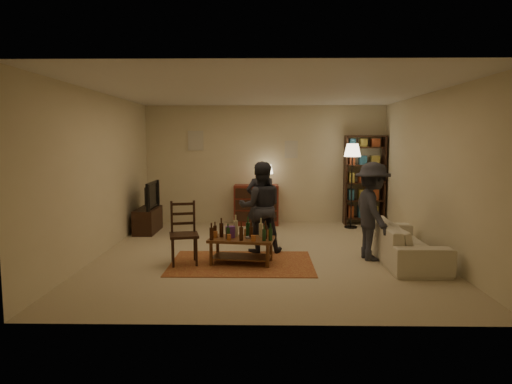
{
  "coord_description": "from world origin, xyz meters",
  "views": [
    {
      "loc": [
        -0.03,
        -7.54,
        1.91
      ],
      "look_at": [
        -0.16,
        0.1,
        1.04
      ],
      "focal_mm": 32.0,
      "sensor_mm": 36.0,
      "label": 1
    }
  ],
  "objects_px": {
    "dresser": "(257,204)",
    "person_right": "(261,207)",
    "sofa": "(404,242)",
    "floor_lamp": "(352,156)",
    "bookshelf": "(364,179)",
    "tv_stand": "(148,214)",
    "person_by_sofa": "(372,211)",
    "coffee_table": "(241,240)",
    "dining_chair": "(184,231)",
    "person_left": "(261,203)"
  },
  "relations": [
    {
      "from": "person_right",
      "to": "person_left",
      "type": "bearing_deg",
      "value": -95.34
    },
    {
      "from": "floor_lamp",
      "to": "person_left",
      "type": "relative_size",
      "value": 1.2
    },
    {
      "from": "dining_chair",
      "to": "coffee_table",
      "type": "bearing_deg",
      "value": -12.56
    },
    {
      "from": "person_left",
      "to": "person_by_sofa",
      "type": "xyz_separation_m",
      "value": [
        1.77,
        -1.11,
        0.02
      ]
    },
    {
      "from": "bookshelf",
      "to": "floor_lamp",
      "type": "distance_m",
      "value": 0.78
    },
    {
      "from": "sofa",
      "to": "person_right",
      "type": "height_order",
      "value": "person_right"
    },
    {
      "from": "coffee_table",
      "to": "person_by_sofa",
      "type": "height_order",
      "value": "person_by_sofa"
    },
    {
      "from": "person_right",
      "to": "bookshelf",
      "type": "bearing_deg",
      "value": -135.8
    },
    {
      "from": "person_left",
      "to": "person_by_sofa",
      "type": "bearing_deg",
      "value": 140.16
    },
    {
      "from": "person_left",
      "to": "person_by_sofa",
      "type": "distance_m",
      "value": 2.09
    },
    {
      "from": "dining_chair",
      "to": "dresser",
      "type": "relative_size",
      "value": 0.73
    },
    {
      "from": "coffee_table",
      "to": "person_left",
      "type": "xyz_separation_m",
      "value": [
        0.3,
        1.4,
        0.39
      ]
    },
    {
      "from": "dresser",
      "to": "bookshelf",
      "type": "xyz_separation_m",
      "value": [
        2.44,
        0.07,
        0.56
      ]
    },
    {
      "from": "floor_lamp",
      "to": "person_right",
      "type": "xyz_separation_m",
      "value": [
        -1.96,
        -2.2,
        -0.79
      ]
    },
    {
      "from": "tv_stand",
      "to": "person_left",
      "type": "bearing_deg",
      "value": -23.31
    },
    {
      "from": "person_right",
      "to": "person_by_sofa",
      "type": "distance_m",
      "value": 1.84
    },
    {
      "from": "coffee_table",
      "to": "tv_stand",
      "type": "distance_m",
      "value": 3.19
    },
    {
      "from": "dining_chair",
      "to": "person_left",
      "type": "bearing_deg",
      "value": 36.54
    },
    {
      "from": "dresser",
      "to": "person_right",
      "type": "height_order",
      "value": "person_right"
    },
    {
      "from": "dresser",
      "to": "floor_lamp",
      "type": "distance_m",
      "value": 2.37
    },
    {
      "from": "bookshelf",
      "to": "coffee_table",
      "type": "bearing_deg",
      "value": -127.59
    },
    {
      "from": "tv_stand",
      "to": "floor_lamp",
      "type": "distance_m",
      "value": 4.52
    },
    {
      "from": "dining_chair",
      "to": "person_left",
      "type": "relative_size",
      "value": 0.65
    },
    {
      "from": "tv_stand",
      "to": "person_by_sofa",
      "type": "relative_size",
      "value": 0.67
    },
    {
      "from": "floor_lamp",
      "to": "person_by_sofa",
      "type": "bearing_deg",
      "value": -93.85
    },
    {
      "from": "sofa",
      "to": "tv_stand",
      "type": "bearing_deg",
      "value": 64.66
    },
    {
      "from": "person_left",
      "to": "person_by_sofa",
      "type": "relative_size",
      "value": 0.97
    },
    {
      "from": "dresser",
      "to": "person_right",
      "type": "bearing_deg",
      "value": -87.6
    },
    {
      "from": "coffee_table",
      "to": "person_by_sofa",
      "type": "bearing_deg",
      "value": 8.02
    },
    {
      "from": "bookshelf",
      "to": "person_left",
      "type": "height_order",
      "value": "bookshelf"
    },
    {
      "from": "sofa",
      "to": "person_left",
      "type": "height_order",
      "value": "person_left"
    },
    {
      "from": "dresser",
      "to": "person_by_sofa",
      "type": "distance_m",
      "value": 3.6
    },
    {
      "from": "sofa",
      "to": "person_left",
      "type": "distance_m",
      "value": 2.6
    },
    {
      "from": "coffee_table",
      "to": "tv_stand",
      "type": "xyz_separation_m",
      "value": [
        -2.07,
        2.42,
        0.01
      ]
    },
    {
      "from": "coffee_table",
      "to": "dresser",
      "type": "height_order",
      "value": "dresser"
    },
    {
      "from": "dining_chair",
      "to": "sofa",
      "type": "relative_size",
      "value": 0.48
    },
    {
      "from": "dresser",
      "to": "person_by_sofa",
      "type": "height_order",
      "value": "person_by_sofa"
    },
    {
      "from": "floor_lamp",
      "to": "coffee_table",
      "type": "bearing_deg",
      "value": -127.29
    },
    {
      "from": "dresser",
      "to": "person_by_sofa",
      "type": "relative_size",
      "value": 0.87
    },
    {
      "from": "bookshelf",
      "to": "floor_lamp",
      "type": "height_order",
      "value": "bookshelf"
    },
    {
      "from": "tv_stand",
      "to": "sofa",
      "type": "bearing_deg",
      "value": -25.34
    },
    {
      "from": "sofa",
      "to": "floor_lamp",
      "type": "bearing_deg",
      "value": 6.68
    },
    {
      "from": "dresser",
      "to": "bookshelf",
      "type": "relative_size",
      "value": 0.67
    },
    {
      "from": "bookshelf",
      "to": "floor_lamp",
      "type": "xyz_separation_m",
      "value": [
        -0.37,
        -0.44,
        0.53
      ]
    },
    {
      "from": "person_right",
      "to": "person_by_sofa",
      "type": "xyz_separation_m",
      "value": [
        1.78,
        -0.46,
        0.01
      ]
    },
    {
      "from": "coffee_table",
      "to": "dining_chair",
      "type": "bearing_deg",
      "value": -179.34
    },
    {
      "from": "floor_lamp",
      "to": "sofa",
      "type": "bearing_deg",
      "value": -83.32
    },
    {
      "from": "sofa",
      "to": "person_right",
      "type": "distance_m",
      "value": 2.39
    },
    {
      "from": "floor_lamp",
      "to": "person_by_sofa",
      "type": "xyz_separation_m",
      "value": [
        -0.18,
        -2.67,
        -0.78
      ]
    },
    {
      "from": "sofa",
      "to": "person_left",
      "type": "relative_size",
      "value": 1.36
    }
  ]
}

